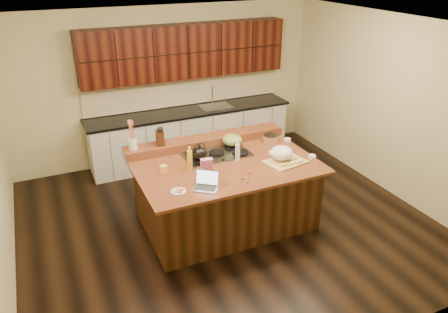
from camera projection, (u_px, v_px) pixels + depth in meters
name	position (u px, v px, depth m)	size (l,w,h in m)	color
room	(226.00, 134.00, 5.65)	(5.52, 5.02, 2.72)	black
island	(225.00, 193.00, 6.02)	(2.40, 1.60, 0.92)	black
back_ledge	(206.00, 141.00, 6.38)	(2.40, 0.30, 0.12)	black
cooktop	(217.00, 154.00, 6.07)	(0.92, 0.52, 0.05)	gray
back_counter	(189.00, 107.00, 7.75)	(3.70, 0.66, 2.40)	silver
kettle	(200.00, 153.00, 5.80)	(0.20, 0.20, 0.18)	black
green_bowl	(232.00, 140.00, 6.24)	(0.29, 0.29, 0.16)	olive
laptop	(206.00, 183.00, 5.21)	(0.37, 0.36, 0.20)	#B7B7BC
oil_bottle	(190.00, 160.00, 5.61)	(0.07, 0.07, 0.27)	yellow
vinegar_bottle	(238.00, 153.00, 5.83)	(0.06, 0.06, 0.25)	silver
wooden_tray	(283.00, 155.00, 5.85)	(0.58, 0.46, 0.21)	tan
ramekin_a	(312.00, 157.00, 5.97)	(0.10, 0.10, 0.04)	white
ramekin_b	(272.00, 153.00, 6.08)	(0.10, 0.10, 0.04)	white
ramekin_c	(287.00, 140.00, 6.50)	(0.10, 0.10, 0.04)	white
strainer_bowl	(271.00, 139.00, 6.47)	(0.24, 0.24, 0.09)	#996B3F
kitchen_timer	(282.00, 160.00, 5.85)	(0.08, 0.08, 0.07)	silver
pink_bag	(207.00, 169.00, 5.38)	(0.15, 0.08, 0.27)	#CB5F8E
candy_plate	(179.00, 191.00, 5.14)	(0.18, 0.18, 0.01)	white
package_box	(164.00, 170.00, 5.51)	(0.09, 0.06, 0.13)	#F8AD57
utensil_crock	(133.00, 144.00, 5.93)	(0.12, 0.12, 0.14)	white
knife_block	(160.00, 138.00, 6.06)	(0.10, 0.16, 0.20)	black
gumdrop_0	(249.00, 173.00, 5.56)	(0.02, 0.02, 0.02)	red
gumdrop_1	(247.00, 183.00, 5.32)	(0.02, 0.02, 0.02)	#198C26
gumdrop_2	(242.00, 178.00, 5.42)	(0.02, 0.02, 0.02)	red
gumdrop_3	(249.00, 178.00, 5.42)	(0.02, 0.02, 0.02)	#198C26
gumdrop_4	(223.00, 180.00, 5.37)	(0.02, 0.02, 0.02)	red
gumdrop_5	(245.00, 179.00, 5.40)	(0.02, 0.02, 0.02)	#198C26
gumdrop_6	(227.00, 184.00, 5.30)	(0.02, 0.02, 0.02)	red
gumdrop_7	(241.00, 182.00, 5.34)	(0.02, 0.02, 0.02)	#198C26
gumdrop_8	(250.00, 173.00, 5.55)	(0.02, 0.02, 0.02)	red
gumdrop_9	(243.00, 179.00, 5.42)	(0.02, 0.02, 0.02)	#198C26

